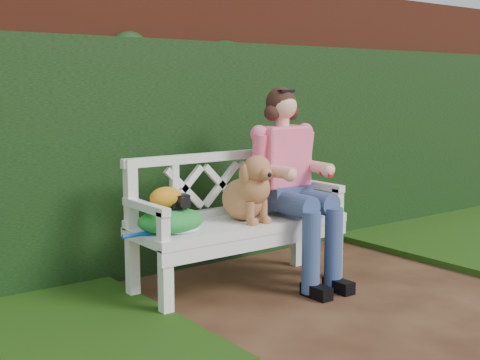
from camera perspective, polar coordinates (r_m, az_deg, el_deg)
ground at (r=4.07m, az=13.34°, el=-11.56°), size 60.00×60.00×0.00m
brick_wall at (r=5.25m, az=-2.38°, el=5.40°), size 10.00×0.30×2.20m
ivy_hedge at (r=5.09m, az=-0.96°, el=2.49°), size 10.00×0.18×1.70m
garden_bench at (r=4.36m, az=0.00°, el=-6.64°), size 1.61×0.69×0.48m
seated_woman at (r=4.50m, az=4.13°, el=-0.73°), size 0.66×0.81×1.32m
dog at (r=4.24m, az=0.63°, el=-0.63°), size 0.32×0.42×0.45m
tennis_racket at (r=4.00m, az=-5.86°, el=-4.35°), size 0.59×0.41×0.03m
green_bag at (r=3.97m, az=-6.16°, el=-3.55°), size 0.51×0.45×0.15m
camera_item at (r=3.97m, az=-5.51°, el=-1.88°), size 0.13×0.10×0.08m
baseball_glove at (r=3.95m, az=-6.61°, el=-1.56°), size 0.25×0.23×0.13m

